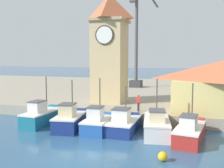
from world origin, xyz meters
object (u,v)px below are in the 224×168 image
fishing_boat_far_left (43,116)px  clock_tower (110,46)px  fishing_boat_left_inner (98,123)px  fishing_boat_mid_left (124,123)px  port_crane_near (137,47)px  fishing_boat_center (157,125)px  fishing_boat_mid_right (190,131)px  fishing_boat_left_outer (70,120)px  mooring_buoy (163,156)px  dock_worker_near_tower (138,103)px

fishing_boat_far_left → clock_tower: 11.14m
fishing_boat_left_inner → fishing_boat_mid_left: (2.07, 0.55, -0.04)m
fishing_boat_mid_left → port_crane_near: size_ratio=0.25×
fishing_boat_center → fishing_boat_mid_left: bearing=179.2°
fishing_boat_far_left → fishing_boat_mid_right: 13.09m
fishing_boat_far_left → fishing_boat_left_outer: fishing_boat_far_left is taller
fishing_boat_mid_left → clock_tower: (-3.90, 8.07, 6.78)m
fishing_boat_left_outer → mooring_buoy: fishing_boat_left_outer is taller
fishing_boat_center → mooring_buoy: size_ratio=9.29×
fishing_boat_mid_right → dock_worker_near_tower: 6.68m
fishing_boat_mid_left → fishing_boat_mid_right: bearing=-9.2°
port_crane_near → fishing_boat_left_outer: bearing=-90.8°
fishing_boat_left_outer → fishing_boat_mid_left: bearing=6.7°
fishing_boat_mid_left → fishing_boat_left_outer: bearing=-173.3°
fishing_boat_far_left → clock_tower: (3.83, 8.06, 6.67)m
fishing_boat_far_left → mooring_buoy: (11.62, -5.35, -0.52)m
fishing_boat_left_inner → fishing_boat_mid_left: size_ratio=0.93×
fishing_boat_mid_left → fishing_boat_center: size_ratio=0.89×
fishing_boat_left_inner → dock_worker_near_tower: 4.99m
mooring_buoy → fishing_boat_mid_left: bearing=126.1°
dock_worker_near_tower → fishing_boat_far_left: bearing=-156.5°
port_crane_near → dock_worker_near_tower: (4.76, -20.74, -6.19)m
fishing_boat_left_inner → clock_tower: 11.09m
dock_worker_near_tower → fishing_boat_mid_left: bearing=-97.5°
clock_tower → dock_worker_near_tower: size_ratio=8.52×
mooring_buoy → fishing_boat_left_inner: bearing=141.2°
fishing_boat_mid_left → fishing_boat_far_left: bearing=179.9°
fishing_boat_center → dock_worker_near_tower: (-2.27, 3.62, 1.12)m
mooring_buoy → dock_worker_near_tower: bearing=111.0°
fishing_boat_left_inner → fishing_boat_mid_left: fishing_boat_left_inner is taller
port_crane_near → clock_tower: bearing=-88.6°
dock_worker_near_tower → fishing_boat_center: bearing=-57.9°
mooring_buoy → fishing_boat_center: bearing=102.2°
fishing_boat_far_left → fishing_boat_mid_right: (13.06, -0.87, -0.08)m
fishing_boat_center → clock_tower: 12.44m
fishing_boat_mid_right → mooring_buoy: bearing=-107.8°
clock_tower → fishing_boat_far_left: bearing=-115.4°
mooring_buoy → fishing_boat_left_outer: bearing=150.7°
fishing_boat_left_inner → dock_worker_near_tower: (2.54, 4.13, 1.15)m
fishing_boat_center → port_crane_near: bearing=106.1°
fishing_boat_mid_left → mooring_buoy: (3.89, -5.34, -0.42)m
clock_tower → port_crane_near: port_crane_near is taller
fishing_boat_center → clock_tower: bearing=129.3°
mooring_buoy → dock_worker_near_tower: size_ratio=0.36×
fishing_boat_center → clock_tower: (-6.64, 8.11, 6.71)m
fishing_boat_left_outer → fishing_boat_mid_left: size_ratio=1.01×
mooring_buoy → clock_tower: bearing=120.2°
fishing_boat_center → port_crane_near: port_crane_near is taller
fishing_boat_far_left → fishing_boat_left_outer: (3.10, -0.55, -0.01)m
fishing_boat_far_left → dock_worker_near_tower: bearing=23.5°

